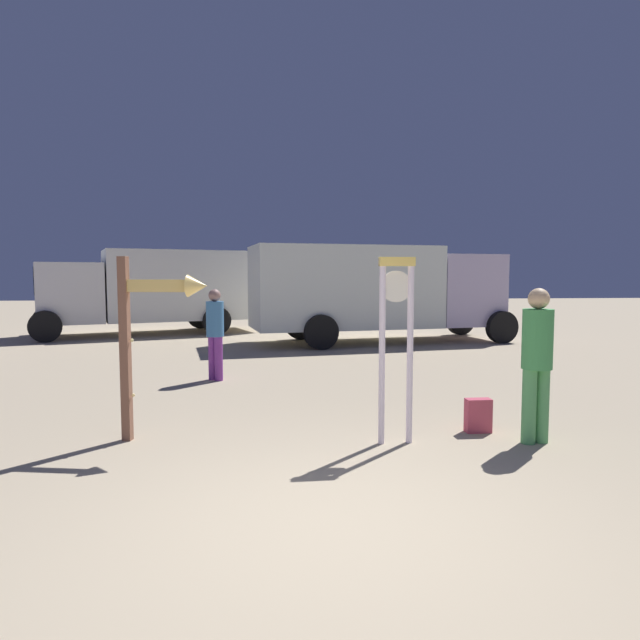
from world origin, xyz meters
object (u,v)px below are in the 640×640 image
person_near_clock (537,357)px  box_truck_near (374,289)px  backpack (478,416)px  standing_clock (396,332)px  arrow_sign (154,319)px  person_distant (215,330)px  box_truck_far (157,288)px

person_near_clock → box_truck_near: 9.60m
backpack → person_near_clock: bearing=-45.7°
box_truck_near → standing_clock: bearing=-100.1°
arrow_sign → box_truck_near: bearing=64.3°
arrow_sign → person_distant: size_ratio=1.28×
person_near_clock → box_truck_far: box_truck_far is taller
standing_clock → box_truck_far: size_ratio=0.28×
standing_clock → box_truck_far: bearing=111.4°
standing_clock → box_truck_far: box_truck_far is taller
arrow_sign → box_truck_far: 12.35m
person_near_clock → box_truck_near: bearing=89.4°
standing_clock → backpack: (1.10, 0.32, -1.06)m
standing_clock → arrow_sign: 2.72m
arrow_sign → box_truck_far: bearing=100.3°
box_truck_near → box_truck_far: size_ratio=1.03×
box_truck_far → person_near_clock: bearing=-62.9°
standing_clock → backpack: bearing=16.3°
box_truck_near → backpack: bearing=-93.6°
standing_clock → backpack: 1.56m
backpack → person_distant: (-3.43, 3.71, 0.72)m
arrow_sign → person_near_clock: 4.31m
arrow_sign → person_near_clock: bearing=-6.9°
backpack → box_truck_far: box_truck_far is taller
person_near_clock → person_distant: (-3.90, 4.19, -0.06)m
standing_clock → person_near_clock: (1.57, -0.16, -0.28)m
box_truck_near → person_distant: bearing=-126.6°
person_distant → box_truck_far: box_truck_far is taller
arrow_sign → person_near_clock: (4.26, -0.51, -0.42)m
standing_clock → arrow_sign: (-2.69, 0.35, 0.15)m
standing_clock → person_near_clock: size_ratio=1.20×
person_near_clock → box_truck_near: (0.10, 9.58, 0.54)m
person_near_clock → standing_clock: bearing=174.1°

